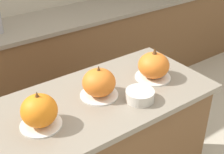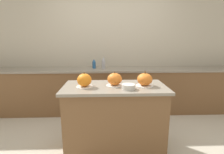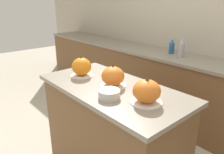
{
  "view_description": "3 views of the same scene",
  "coord_description": "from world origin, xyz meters",
  "px_view_note": "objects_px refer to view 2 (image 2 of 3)",
  "views": [
    {
      "loc": [
        -0.81,
        -1.23,
        1.9
      ],
      "look_at": [
        0.08,
        -0.0,
        1.0
      ],
      "focal_mm": 50.0,
      "sensor_mm": 36.0,
      "label": 1
    },
    {
      "loc": [
        -0.12,
        -2.17,
        1.5
      ],
      "look_at": [
        -0.03,
        0.02,
        1.01
      ],
      "focal_mm": 28.0,
      "sensor_mm": 36.0,
      "label": 2
    },
    {
      "loc": [
        1.26,
        -1.09,
        1.57
      ],
      "look_at": [
        0.06,
        -0.04,
        1.01
      ],
      "focal_mm": 35.0,
      "sensor_mm": 36.0,
      "label": 3
    }
  ],
  "objects_px": {
    "pumpkin_cake_right": "(145,80)",
    "bottle_tall": "(103,63)",
    "pumpkin_cake_center": "(115,79)",
    "bottle_short": "(94,64)",
    "mixing_bowl": "(128,87)",
    "pumpkin_cake_left": "(84,80)"
  },
  "relations": [
    {
      "from": "bottle_tall",
      "to": "mixing_bowl",
      "type": "height_order",
      "value": "bottle_tall"
    },
    {
      "from": "pumpkin_cake_left",
      "to": "mixing_bowl",
      "type": "height_order",
      "value": "pumpkin_cake_left"
    },
    {
      "from": "bottle_tall",
      "to": "mixing_bowl",
      "type": "distance_m",
      "value": 1.45
    },
    {
      "from": "pumpkin_cake_right",
      "to": "bottle_short",
      "type": "relative_size",
      "value": 1.18
    },
    {
      "from": "pumpkin_cake_center",
      "to": "pumpkin_cake_right",
      "type": "xyz_separation_m",
      "value": [
        0.39,
        -0.03,
        0.0
      ]
    },
    {
      "from": "pumpkin_cake_left",
      "to": "bottle_tall",
      "type": "distance_m",
      "value": 1.32
    },
    {
      "from": "bottle_short",
      "to": "bottle_tall",
      "type": "bearing_deg",
      "value": -23.27
    },
    {
      "from": "pumpkin_cake_right",
      "to": "bottle_tall",
      "type": "distance_m",
      "value": 1.39
    },
    {
      "from": "pumpkin_cake_center",
      "to": "pumpkin_cake_right",
      "type": "bearing_deg",
      "value": -4.54
    },
    {
      "from": "pumpkin_cake_right",
      "to": "pumpkin_cake_center",
      "type": "bearing_deg",
      "value": 175.46
    },
    {
      "from": "pumpkin_cake_right",
      "to": "mixing_bowl",
      "type": "distance_m",
      "value": 0.27
    },
    {
      "from": "pumpkin_cake_right",
      "to": "bottle_tall",
      "type": "bearing_deg",
      "value": 112.94
    },
    {
      "from": "pumpkin_cake_left",
      "to": "mixing_bowl",
      "type": "xyz_separation_m",
      "value": [
        0.54,
        -0.12,
        -0.05
      ]
    },
    {
      "from": "mixing_bowl",
      "to": "pumpkin_cake_center",
      "type": "bearing_deg",
      "value": 132.56
    },
    {
      "from": "bottle_tall",
      "to": "mixing_bowl",
      "type": "bearing_deg",
      "value": -77.58
    },
    {
      "from": "pumpkin_cake_right",
      "to": "mixing_bowl",
      "type": "xyz_separation_m",
      "value": [
        -0.23,
        -0.14,
        -0.05
      ]
    },
    {
      "from": "pumpkin_cake_left",
      "to": "pumpkin_cake_center",
      "type": "xyz_separation_m",
      "value": [
        0.38,
        0.05,
        -0.0
      ]
    },
    {
      "from": "pumpkin_cake_right",
      "to": "bottle_short",
      "type": "xyz_separation_m",
      "value": [
        -0.73,
        1.36,
        0.01
      ]
    },
    {
      "from": "bottle_tall",
      "to": "pumpkin_cake_right",
      "type": "bearing_deg",
      "value": -67.06
    },
    {
      "from": "pumpkin_cake_left",
      "to": "bottle_tall",
      "type": "height_order",
      "value": "bottle_tall"
    },
    {
      "from": "pumpkin_cake_left",
      "to": "pumpkin_cake_right",
      "type": "height_order",
      "value": "pumpkin_cake_right"
    },
    {
      "from": "pumpkin_cake_right",
      "to": "mixing_bowl",
      "type": "height_order",
      "value": "pumpkin_cake_right"
    }
  ]
}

